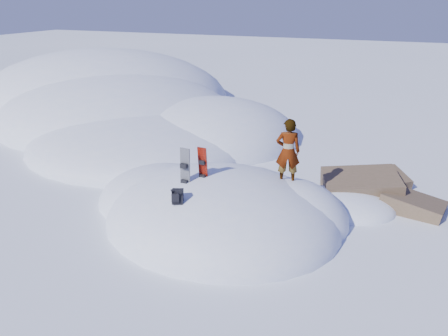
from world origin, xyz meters
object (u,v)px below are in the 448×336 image
at_px(snowboard_red, 203,171).
at_px(backpack, 177,197).
at_px(snowboard_dark, 185,175).
at_px(person, 288,151).

xyz_separation_m(snowboard_red, backpack, (-0.11, -1.36, -0.23)).
distance_m(snowboard_dark, person, 3.00).
distance_m(backpack, person, 3.47).
distance_m(snowboard_red, backpack, 1.38).
height_order(snowboard_dark, backpack, snowboard_dark).
bearing_deg(snowboard_red, person, 33.47).
relative_size(snowboard_red, backpack, 3.08).
relative_size(snowboard_dark, backpack, 3.41).
bearing_deg(person, backpack, 32.10).
relative_size(snowboard_red, person, 0.75).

